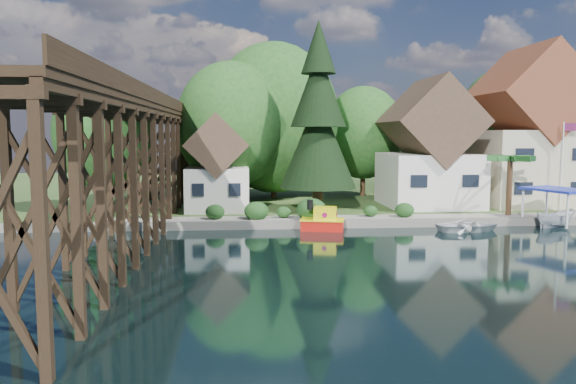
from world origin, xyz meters
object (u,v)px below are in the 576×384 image
(boat_white_a, at_px, (469,224))
(flagpole, at_px, (564,157))
(tugboat, at_px, (323,221))
(shed, at_px, (218,169))
(house_center, at_px, (527,137))
(palm_tree, at_px, (510,160))
(boat_canopy, at_px, (556,211))
(house_left, at_px, (429,152))
(trestle_bridge, at_px, (132,155))
(conifer, at_px, (318,120))

(boat_white_a, bearing_deg, flagpole, -65.38)
(tugboat, height_order, boat_white_a, tugboat)
(shed, height_order, boat_white_a, shed)
(tugboat, distance_m, boat_white_a, 10.09)
(house_center, relative_size, tugboat, 4.22)
(palm_tree, relative_size, boat_canopy, 0.95)
(house_left, relative_size, flagpole, 1.54)
(trestle_bridge, height_order, house_left, house_left)
(trestle_bridge, xyz_separation_m, house_left, (23.00, 10.83, -0.21))
(conifer, relative_size, boat_white_a, 3.42)
(trestle_bridge, bearing_deg, house_left, 25.21)
(house_center, bearing_deg, palm_tree, -125.14)
(house_left, height_order, boat_white_a, house_left)
(house_center, bearing_deg, boat_white_a, -132.01)
(flagpole, bearing_deg, palm_tree, -159.33)
(house_center, height_order, palm_tree, house_center)
(boat_white_a, distance_m, boat_canopy, 7.03)
(trestle_bridge, xyz_separation_m, tugboat, (12.59, 2.01, -4.70))
(palm_tree, xyz_separation_m, boat_white_a, (-4.53, -3.52, -4.28))
(house_center, height_order, boat_white_a, house_center)
(trestle_bridge, height_order, house_center, house_center)
(shed, height_order, tugboat, shed)
(house_left, bearing_deg, boat_canopy, -53.59)
(trestle_bridge, distance_m, shed, 10.69)
(trestle_bridge, bearing_deg, boat_canopy, 3.85)
(trestle_bridge, bearing_deg, tugboat, 9.06)
(house_center, height_order, tugboat, house_center)
(house_left, bearing_deg, trestle_bridge, -154.79)
(tugboat, bearing_deg, boat_white_a, -6.25)
(shed, bearing_deg, trestle_bridge, -118.19)
(trestle_bridge, relative_size, tugboat, 13.41)
(trestle_bridge, xyz_separation_m, boat_canopy, (29.52, 1.99, -4.14))
(boat_white_a, bearing_deg, palm_tree, -56.72)
(shed, xyz_separation_m, tugboat, (7.59, -7.32, -3.17))
(house_center, bearing_deg, trestle_bridge, -160.51)
(tugboat, bearing_deg, boat_canopy, -0.07)
(flagpole, height_order, boat_white_a, flagpole)
(shed, relative_size, boat_canopy, 1.53)
(flagpole, bearing_deg, trestle_bridge, -168.75)
(conifer, bearing_deg, palm_tree, -16.16)
(conifer, height_order, boat_white_a, conifer)
(flagpole, bearing_deg, conifer, 174.10)
(trestle_bridge, bearing_deg, house_center, 19.49)
(boat_canopy, bearing_deg, trestle_bridge, -176.15)
(shed, relative_size, boat_white_a, 1.77)
(flagpole, distance_m, tugboat, 20.94)
(house_left, bearing_deg, conifer, -166.80)
(trestle_bridge, distance_m, boat_white_a, 23.16)
(house_left, xyz_separation_m, conifer, (-9.92, -2.33, 2.65))
(tugboat, bearing_deg, shed, 136.02)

